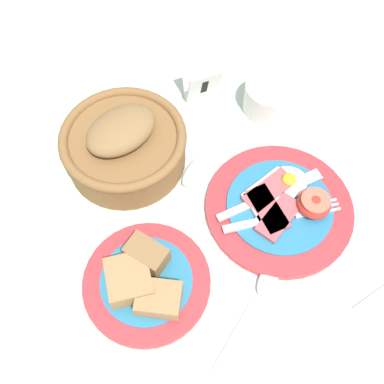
# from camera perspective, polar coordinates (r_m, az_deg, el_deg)

# --- Properties ---
(ground_plane) EXTENTS (3.00, 3.00, 0.00)m
(ground_plane) POSITION_cam_1_polar(r_m,az_deg,el_deg) (0.69, 3.28, -5.42)
(ground_plane) COLOR #B7CCB7
(breakfast_plate) EXTENTS (0.23, 0.23, 0.04)m
(breakfast_plate) POSITION_cam_1_polar(r_m,az_deg,el_deg) (0.71, 11.28, -1.74)
(breakfast_plate) COLOR red
(breakfast_plate) RESTS_ON ground_plane
(bread_plate) EXTENTS (0.18, 0.18, 0.05)m
(bread_plate) POSITION_cam_1_polar(r_m,az_deg,el_deg) (0.65, -5.97, -11.16)
(bread_plate) COLOR red
(bread_plate) RESTS_ON ground_plane
(sugar_cup) EXTENTS (0.09, 0.09, 0.06)m
(sugar_cup) POSITION_cam_1_polar(r_m,az_deg,el_deg) (0.81, 9.91, 11.90)
(sugar_cup) COLOR white
(sugar_cup) RESTS_ON ground_plane
(bread_basket) EXTENTS (0.20, 0.20, 0.10)m
(bread_basket) POSITION_cam_1_polar(r_m,az_deg,el_deg) (0.73, -8.61, 6.01)
(bread_basket) COLOR brown
(bread_basket) RESTS_ON ground_plane
(number_card) EXTENTS (0.06, 0.05, 0.07)m
(number_card) POSITION_cam_1_polar(r_m,az_deg,el_deg) (0.81, 1.21, 13.70)
(number_card) COLOR white
(number_card) RESTS_ON ground_plane
(teaspoon_by_saucer) EXTENTS (0.17, 0.12, 0.01)m
(teaspoon_by_saucer) POSITION_cam_1_polar(r_m,az_deg,el_deg) (0.66, 8.83, -12.19)
(teaspoon_by_saucer) COLOR silver
(teaspoon_by_saucer) RESTS_ON ground_plane
(teaspoon_near_cup) EXTENTS (0.17, 0.13, 0.01)m
(teaspoon_near_cup) POSITION_cam_1_polar(r_m,az_deg,el_deg) (0.75, 1.34, 4.31)
(teaspoon_near_cup) COLOR silver
(teaspoon_near_cup) RESTS_ON ground_plane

